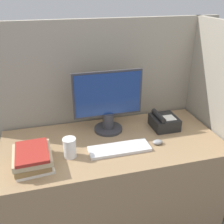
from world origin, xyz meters
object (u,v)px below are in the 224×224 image
at_px(mouse, 158,142).
at_px(desk_telephone, 164,122).
at_px(coffee_cup, 70,148).
at_px(monitor, 108,104).
at_px(keyboard, 119,149).
at_px(book_stack, 32,158).

distance_m(mouse, desk_telephone, 0.25).
height_order(coffee_cup, desk_telephone, coffee_cup).
relative_size(monitor, coffee_cup, 3.87).
relative_size(monitor, keyboard, 1.24).
bearing_deg(coffee_cup, keyboard, -2.45).
distance_m(mouse, coffee_cup, 0.59).
distance_m(monitor, desk_telephone, 0.45).
bearing_deg(book_stack, desk_telephone, 13.18).
bearing_deg(book_stack, monitor, 28.85).
relative_size(coffee_cup, book_stack, 0.45).
bearing_deg(keyboard, coffee_cup, 177.55).
height_order(keyboard, desk_telephone, desk_telephone).
xyz_separation_m(keyboard, coffee_cup, (-0.32, 0.01, 0.05)).
height_order(mouse, coffee_cup, coffee_cup).
bearing_deg(keyboard, desk_telephone, 26.79).
bearing_deg(coffee_cup, monitor, 40.33).
distance_m(book_stack, desk_telephone, 0.97).
relative_size(keyboard, coffee_cup, 3.13).
height_order(monitor, keyboard, monitor).
xyz_separation_m(monitor, mouse, (0.27, -0.28, -0.20)).
bearing_deg(mouse, coffee_cup, 179.00).
distance_m(keyboard, mouse, 0.27).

